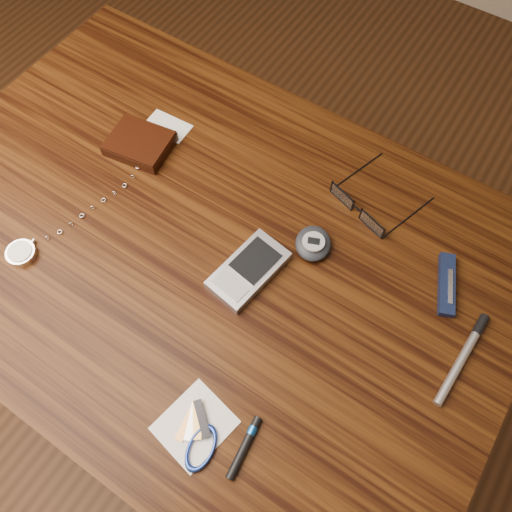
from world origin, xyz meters
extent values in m
plane|color=#472814|center=(0.00, 0.00, 0.00)|extent=(3.80, 3.80, 0.00)
cube|color=#361B08|center=(0.00, 0.00, 0.73)|extent=(1.00, 0.70, 0.03)
cylinder|color=#4C2814|center=(-0.45, 0.30, 0.36)|extent=(0.05, 0.05, 0.71)
cylinder|color=#4C2814|center=(0.45, 0.30, 0.36)|extent=(0.05, 0.05, 0.71)
cube|color=black|center=(-0.20, 0.09, 0.76)|extent=(0.12, 0.10, 0.02)
cube|color=black|center=(-0.20, 0.09, 0.77)|extent=(0.11, 0.10, 0.00)
cube|color=silver|center=(-0.19, 0.16, 0.75)|extent=(0.08, 0.05, 0.00)
cube|color=black|center=(0.15, 0.19, 0.76)|extent=(0.05, 0.02, 0.03)
cube|color=silver|center=(0.15, 0.19, 0.76)|extent=(0.04, 0.02, 0.02)
cylinder|color=black|center=(0.14, 0.25, 0.75)|extent=(0.04, 0.12, 0.00)
cube|color=black|center=(0.22, 0.17, 0.76)|extent=(0.05, 0.02, 0.03)
cube|color=silver|center=(0.22, 0.17, 0.76)|extent=(0.04, 0.02, 0.02)
cylinder|color=black|center=(0.26, 0.22, 0.75)|extent=(0.04, 0.12, 0.00)
cube|color=black|center=(0.18, 0.18, 0.77)|extent=(0.02, 0.01, 0.00)
cylinder|color=silver|center=(-0.21, -0.17, 0.76)|extent=(0.05, 0.05, 0.01)
cylinder|color=white|center=(-0.21, -0.17, 0.76)|extent=(0.04, 0.04, 0.00)
cylinder|color=silver|center=(-0.21, -0.15, 0.76)|extent=(0.01, 0.01, 0.01)
torus|color=silver|center=(-0.20, -0.13, 0.75)|extent=(0.01, 0.01, 0.01)
torus|color=silver|center=(-0.19, -0.11, 0.75)|extent=(0.01, 0.01, 0.00)
torus|color=silver|center=(-0.19, -0.09, 0.75)|extent=(0.01, 0.01, 0.01)
torus|color=silver|center=(-0.18, -0.07, 0.75)|extent=(0.01, 0.01, 0.00)
torus|color=silver|center=(-0.18, -0.05, 0.75)|extent=(0.01, 0.01, 0.01)
torus|color=silver|center=(-0.18, -0.03, 0.75)|extent=(0.01, 0.01, 0.00)
torus|color=silver|center=(-0.17, -0.01, 0.75)|extent=(0.01, 0.00, 0.01)
torus|color=silver|center=(-0.17, 0.01, 0.75)|extent=(0.01, 0.01, 0.00)
torus|color=silver|center=(-0.17, 0.04, 0.75)|extent=(0.01, 0.00, 0.01)
torus|color=silver|center=(-0.17, 0.06, 0.75)|extent=(0.01, 0.01, 0.00)
torus|color=silver|center=(-0.18, 0.07, 0.75)|extent=(0.01, 0.01, 0.01)
torus|color=silver|center=(-0.20, 0.09, 0.75)|extent=(0.01, 0.01, 0.00)
torus|color=silver|center=(-0.21, 0.10, 0.75)|extent=(0.01, 0.01, 0.01)
torus|color=silver|center=(-0.22, 0.11, 0.75)|extent=(0.01, 0.01, 0.00)
torus|color=silver|center=(-0.24, 0.13, 0.75)|extent=(0.01, 0.01, 0.01)
cube|color=#B0AFB4|center=(0.10, 0.00, 0.76)|extent=(0.08, 0.13, 0.02)
cube|color=black|center=(0.10, 0.01, 0.77)|extent=(0.06, 0.07, 0.00)
cube|color=#929599|center=(0.09, -0.04, 0.77)|extent=(0.05, 0.03, 0.00)
ellipsoid|color=#21252B|center=(0.16, 0.09, 0.76)|extent=(0.08, 0.08, 0.02)
cylinder|color=#94969B|center=(0.16, 0.08, 0.77)|extent=(0.03, 0.03, 0.00)
cube|color=black|center=(0.16, 0.08, 0.78)|extent=(0.02, 0.02, 0.00)
cube|color=white|center=(0.16, -0.23, 0.75)|extent=(0.10, 0.11, 0.00)
torus|color=#1F3A9B|center=(0.19, -0.25, 0.75)|extent=(0.06, 0.06, 0.01)
cube|color=olive|center=(0.15, -0.23, 0.75)|extent=(0.02, 0.05, 0.00)
cube|color=silver|center=(0.16, -0.23, 0.75)|extent=(0.03, 0.05, 0.00)
cube|color=#A5793A|center=(0.16, -0.22, 0.76)|extent=(0.04, 0.05, 0.00)
cube|color=black|center=(0.16, -0.22, 0.76)|extent=(0.05, 0.04, 0.00)
cube|color=#101C35|center=(0.36, 0.14, 0.76)|extent=(0.06, 0.10, 0.01)
cube|color=silver|center=(0.36, 0.14, 0.76)|extent=(0.03, 0.05, 0.00)
cylinder|color=silver|center=(0.42, 0.05, 0.76)|extent=(0.02, 0.15, 0.01)
cylinder|color=black|center=(0.42, 0.11, 0.76)|extent=(0.01, 0.03, 0.01)
cylinder|color=black|center=(0.23, -0.22, 0.76)|extent=(0.02, 0.08, 0.01)
cylinder|color=#124FA1|center=(0.23, -0.19, 0.76)|extent=(0.01, 0.01, 0.01)
camera|label=1|loc=(0.29, -0.27, 1.44)|focal=35.00mm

